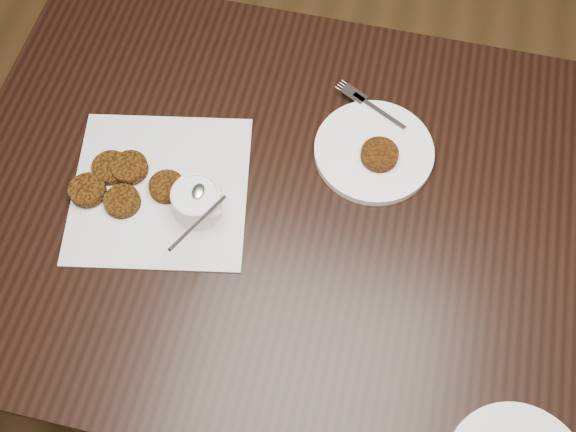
# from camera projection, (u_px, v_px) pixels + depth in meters

# --- Properties ---
(floor) EXTENTS (4.00, 4.00, 0.00)m
(floor) POSITION_uv_depth(u_px,v_px,m) (306.00, 382.00, 1.80)
(floor) COLOR #52361C
(floor) RESTS_ON ground
(table) EXTENTS (1.42, 0.92, 0.75)m
(table) POSITION_uv_depth(u_px,v_px,m) (326.00, 287.00, 1.52)
(table) COLOR black
(table) RESTS_ON floor
(napkin) EXTENTS (0.37, 0.37, 0.00)m
(napkin) POSITION_uv_depth(u_px,v_px,m) (160.00, 189.00, 1.21)
(napkin) COLOR white
(napkin) RESTS_ON table
(sauce_ramekin) EXTENTS (0.14, 0.14, 0.12)m
(sauce_ramekin) POSITION_uv_depth(u_px,v_px,m) (195.00, 193.00, 1.13)
(sauce_ramekin) COLOR white
(sauce_ramekin) RESTS_ON napkin
(patty_cluster) EXTENTS (0.28, 0.28, 0.02)m
(patty_cluster) POSITION_uv_depth(u_px,v_px,m) (124.00, 182.00, 1.20)
(patty_cluster) COLOR #653A0D
(patty_cluster) RESTS_ON napkin
(plate_with_patty) EXTENTS (0.31, 0.31, 0.03)m
(plate_with_patty) POSITION_uv_depth(u_px,v_px,m) (374.00, 149.00, 1.23)
(plate_with_patty) COLOR white
(plate_with_patty) RESTS_ON table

